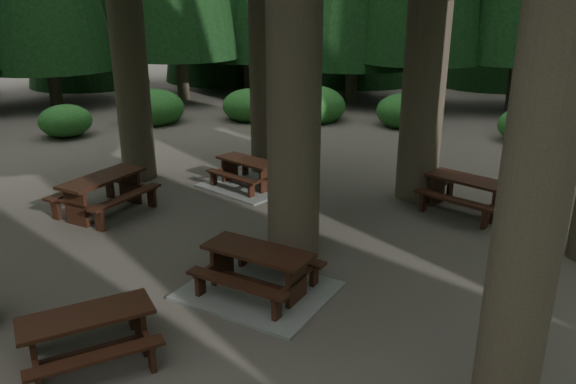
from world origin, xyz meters
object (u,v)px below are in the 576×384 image
(picnic_table_b, at_px, (104,189))
(picnic_table_e, at_px, (88,330))
(picnic_table_c, at_px, (248,178))
(picnic_table_d, at_px, (468,190))
(picnic_table_a, at_px, (258,278))

(picnic_table_b, distance_m, picnic_table_e, 5.14)
(picnic_table_c, relative_size, picnic_table_d, 1.16)
(picnic_table_d, bearing_deg, picnic_table_b, -135.83)
(picnic_table_c, bearing_deg, picnic_table_d, 22.62)
(picnic_table_b, xyz_separation_m, picnic_table_d, (7.07, 2.35, -0.04))
(picnic_table_b, xyz_separation_m, picnic_table_c, (2.20, 2.42, -0.31))
(picnic_table_e, bearing_deg, picnic_table_c, 49.46)
(picnic_table_a, distance_m, picnic_table_c, 4.91)
(picnic_table_e, bearing_deg, picnic_table_a, 12.88)
(picnic_table_a, bearing_deg, picnic_table_c, 125.77)
(picnic_table_a, distance_m, picnic_table_e, 2.61)
(picnic_table_c, distance_m, picnic_table_d, 4.88)
(picnic_table_e, bearing_deg, picnic_table_b, 77.39)
(picnic_table_a, height_order, picnic_table_b, picnic_table_b)
(picnic_table_a, bearing_deg, picnic_table_b, 165.60)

